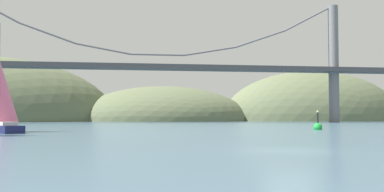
% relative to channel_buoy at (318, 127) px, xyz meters
% --- Properties ---
extents(ground_plane, '(360.00, 360.00, 0.00)m').
position_rel_channel_buoy_xyz_m(ground_plane, '(-15.92, -32.10, -0.37)').
color(ground_plane, '#426075').
extents(headland_right, '(67.88, 44.00, 37.15)m').
position_rel_channel_buoy_xyz_m(headland_right, '(44.08, 102.90, -0.37)').
color(headland_right, '#5B6647').
rests_on(headland_right, ground_plane).
extents(headland_center, '(62.09, 44.00, 24.69)m').
position_rel_channel_buoy_xyz_m(headland_center, '(-10.92, 102.90, -0.37)').
color(headland_center, '#5B6647').
rests_on(headland_center, ground_plane).
extents(suspension_bridge, '(134.33, 6.00, 32.98)m').
position_rel_channel_buoy_xyz_m(suspension_bridge, '(-15.92, 62.90, 15.00)').
color(suspension_bridge, slate).
rests_on(suspension_bridge, ground_plane).
extents(channel_buoy, '(1.10, 1.10, 2.64)m').
position_rel_channel_buoy_xyz_m(channel_buoy, '(0.00, 0.00, 0.00)').
color(channel_buoy, green).
rests_on(channel_buoy, ground_plane).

